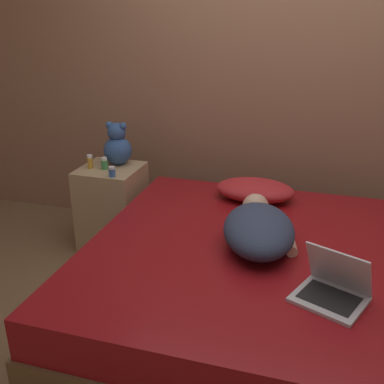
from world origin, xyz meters
TOP-DOWN VIEW (x-y plane):
  - ground_plane at (0.00, 0.00)m, footprint 12.00×12.00m
  - wall_back at (0.00, 1.19)m, footprint 8.00×0.06m
  - bed at (0.00, 0.00)m, footprint 1.76×1.81m
  - nightstand at (-1.15, 0.67)m, footprint 0.42×0.42m
  - pillow at (-0.10, 0.65)m, footprint 0.51×0.33m
  - person_lying at (0.02, 0.04)m, footprint 0.47×0.73m
  - laptop at (0.40, -0.35)m, footprint 0.36×0.34m
  - teddy_bear at (-1.13, 0.76)m, footprint 0.20×0.20m
  - bottle_blue at (-1.05, 0.50)m, footprint 0.05×0.05m
  - bottle_green at (-1.17, 0.63)m, footprint 0.05×0.05m
  - bottle_amber at (-1.28, 0.62)m, footprint 0.04×0.04m

SIDE VIEW (x-z plane):
  - ground_plane at x=0.00m, z-range 0.00..0.00m
  - bed at x=0.00m, z-range 0.00..0.50m
  - nightstand at x=-1.15m, z-range 0.00..0.61m
  - laptop at x=0.40m, z-range 0.44..0.67m
  - pillow at x=-0.10m, z-range 0.50..0.63m
  - person_lying at x=0.02m, z-range 0.50..0.70m
  - bottle_blue at x=-1.05m, z-range 0.61..0.68m
  - bottle_green at x=-1.17m, z-range 0.61..0.70m
  - bottle_amber at x=-1.28m, z-range 0.61..0.71m
  - teddy_bear at x=-1.13m, z-range 0.59..0.91m
  - wall_back at x=0.00m, z-range 0.00..2.60m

